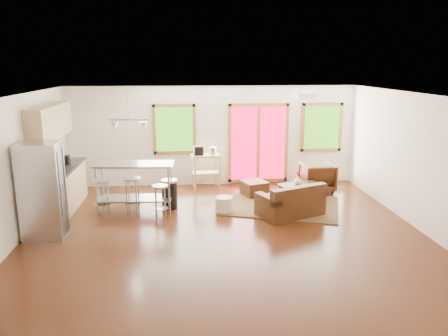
{
  "coord_description": "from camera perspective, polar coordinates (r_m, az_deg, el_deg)",
  "views": [
    {
      "loc": [
        -0.74,
        -7.78,
        3.14
      ],
      "look_at": [
        0.0,
        0.3,
        1.2
      ],
      "focal_mm": 35.0,
      "sensor_mm": 36.0,
      "label": 1
    }
  ],
  "objects": [
    {
      "name": "floor",
      "position": [
        8.43,
        0.19,
        -8.51
      ],
      "size": [
        7.5,
        7.0,
        0.02
      ],
      "primitive_type": "cube",
      "color": "black",
      "rests_on": "ground"
    },
    {
      "name": "ceiling",
      "position": [
        7.83,
        0.2,
        9.57
      ],
      "size": [
        7.5,
        7.0,
        0.02
      ],
      "primitive_type": "cube",
      "color": "white",
      "rests_on": "ground"
    },
    {
      "name": "back_wall",
      "position": [
        11.46,
        -1.46,
        4.2
      ],
      "size": [
        7.5,
        0.02,
        2.6
      ],
      "primitive_type": "cube",
      "color": "white",
      "rests_on": "ground"
    },
    {
      "name": "left_wall",
      "position": [
        8.55,
        -25.78,
        -0.34
      ],
      "size": [
        0.02,
        7.0,
        2.6
      ],
      "primitive_type": "cube",
      "color": "white",
      "rests_on": "ground"
    },
    {
      "name": "right_wall",
      "position": [
        9.17,
        24.28,
        0.67
      ],
      "size": [
        0.02,
        7.0,
        2.6
      ],
      "primitive_type": "cube",
      "color": "white",
      "rests_on": "ground"
    },
    {
      "name": "front_wall",
      "position": [
        4.71,
        4.28,
        -9.58
      ],
      "size": [
        7.5,
        0.02,
        2.6
      ],
      "primitive_type": "cube",
      "color": "white",
      "rests_on": "ground"
    },
    {
      "name": "window_left",
      "position": [
        11.36,
        -6.51,
        5.05
      ],
      "size": [
        1.1,
        0.05,
        1.3
      ],
      "color": "#286211",
      "rests_on": "back_wall"
    },
    {
      "name": "french_doors",
      "position": [
        11.59,
        4.5,
        3.26
      ],
      "size": [
        1.6,
        0.05,
        2.1
      ],
      "color": "red",
      "rests_on": "back_wall"
    },
    {
      "name": "window_right",
      "position": [
        11.93,
        12.65,
        5.21
      ],
      "size": [
        1.1,
        0.05,
        1.3
      ],
      "color": "#286211",
      "rests_on": "back_wall"
    },
    {
      "name": "rug",
      "position": [
        10.01,
        7.49,
        -4.88
      ],
      "size": [
        3.0,
        2.64,
        0.03
      ],
      "primitive_type": "cube",
      "rotation": [
        0.0,
        0.0,
        -0.33
      ],
      "color": "#3E5730",
      "rests_on": "floor"
    },
    {
      "name": "loveseat",
      "position": [
        9.32,
        8.76,
        -4.59
      ],
      "size": [
        1.51,
        1.21,
        0.71
      ],
      "rotation": [
        0.0,
        0.0,
        0.41
      ],
      "color": "#311A0B",
      "rests_on": "floor"
    },
    {
      "name": "coffee_table",
      "position": [
        10.35,
        10.07,
        -2.44
      ],
      "size": [
        1.14,
        0.9,
        0.4
      ],
      "rotation": [
        0.0,
        0.0,
        0.34
      ],
      "color": "#311E0F",
      "rests_on": "floor"
    },
    {
      "name": "armchair",
      "position": [
        11.24,
        12.07,
        -0.99
      ],
      "size": [
        0.8,
        0.75,
        0.79
      ],
      "primitive_type": "imported",
      "rotation": [
        0.0,
        0.0,
        3.18
      ],
      "color": "#311A0B",
      "rests_on": "floor"
    },
    {
      "name": "ottoman",
      "position": [
        10.68,
        3.99,
        -2.68
      ],
      "size": [
        0.69,
        0.69,
        0.36
      ],
      "primitive_type": "cube",
      "rotation": [
        0.0,
        0.0,
        0.34
      ],
      "color": "#311A0B",
      "rests_on": "floor"
    },
    {
      "name": "pouf",
      "position": [
        9.5,
        0.0,
        -4.79
      ],
      "size": [
        0.44,
        0.44,
        0.33
      ],
      "primitive_type": "cylinder",
      "rotation": [
        0.0,
        0.0,
        0.16
      ],
      "color": "silver",
      "rests_on": "floor"
    },
    {
      "name": "vase",
      "position": [
        10.32,
        9.66,
        -1.5
      ],
      "size": [
        0.23,
        0.24,
        0.31
      ],
      "rotation": [
        0.0,
        0.0,
        0.33
      ],
      "color": "silver",
      "rests_on": "coffee_table"
    },
    {
      "name": "book",
      "position": [
        10.18,
        11.61,
        -1.62
      ],
      "size": [
        0.21,
        0.04,
        0.28
      ],
      "primitive_type": "imported",
      "rotation": [
        0.0,
        0.0,
        0.05
      ],
      "color": "maroon",
      "rests_on": "coffee_table"
    },
    {
      "name": "cabinets",
      "position": [
        10.12,
        -20.84,
        -0.08
      ],
      "size": [
        0.64,
        2.24,
        2.3
      ],
      "color": "tan",
      "rests_on": "floor"
    },
    {
      "name": "refrigerator",
      "position": [
        8.64,
        -22.58,
        -2.72
      ],
      "size": [
        0.76,
        0.73,
        1.78
      ],
      "rotation": [
        0.0,
        0.0,
        0.06
      ],
      "color": "#B7BABC",
      "rests_on": "floor"
    },
    {
      "name": "island",
      "position": [
        9.63,
        -11.6,
        -1.32
      ],
      "size": [
        1.72,
        0.78,
        1.06
      ],
      "rotation": [
        0.0,
        0.0,
        -0.07
      ],
      "color": "#B7BABC",
      "rests_on": "floor"
    },
    {
      "name": "cup",
      "position": [
        9.74,
        -9.19,
        0.67
      ],
      "size": [
        0.16,
        0.14,
        0.13
      ],
      "primitive_type": "imported",
      "rotation": [
        0.0,
        0.0,
        -0.35
      ],
      "color": "white",
      "rests_on": "island"
    },
    {
      "name": "bar_stool_a",
      "position": [
        9.57,
        -15.64,
        -2.66
      ],
      "size": [
        0.38,
        0.38,
        0.76
      ],
      "rotation": [
        0.0,
        0.0,
        -0.06
      ],
      "color": "#B7BABC",
      "rests_on": "floor"
    },
    {
      "name": "bar_stool_b",
      "position": [
        9.46,
        -11.91,
        -2.48
      ],
      "size": [
        0.42,
        0.42,
        0.8
      ],
      "rotation": [
        0.0,
        0.0,
        -0.12
      ],
      "color": "#B7BABC",
      "rests_on": "floor"
    },
    {
      "name": "bar_stool_c",
      "position": [
        9.11,
        -8.34,
        -3.37
      ],
      "size": [
        0.34,
        0.34,
        0.71
      ],
      "rotation": [
        0.0,
        0.0,
        -0.02
      ],
      "color": "#B7BABC",
      "rests_on": "floor"
    },
    {
      "name": "trash_can",
      "position": [
        9.76,
        -7.12,
        -3.38
      ],
      "size": [
        0.41,
        0.41,
        0.66
      ],
      "rotation": [
        0.0,
        0.0,
        0.16
      ],
      "color": "black",
      "rests_on": "floor"
    },
    {
      "name": "kitchen_cart",
      "position": [
        11.18,
        -2.52,
        1.13
      ],
      "size": [
        0.77,
        0.55,
        1.11
      ],
      "rotation": [
        0.0,
        0.0,
        0.11
      ],
      "color": "tan",
      "rests_on": "floor"
    },
    {
      "name": "ceiling_flush",
      "position": [
        8.72,
        10.48,
        9.21
      ],
      "size": [
        0.35,
        0.35,
        0.12
      ],
      "primitive_type": "cube",
      "color": "white",
      "rests_on": "ceiling"
    },
    {
      "name": "pendant_light",
      "position": [
        9.44,
        -12.3,
        5.57
      ],
      "size": [
        0.8,
        0.18,
        0.79
      ],
      "color": "gray",
      "rests_on": "ceiling"
    }
  ]
}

